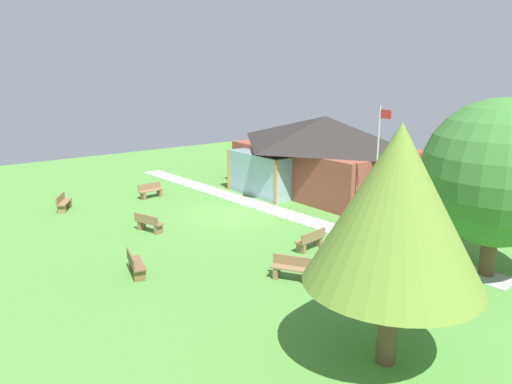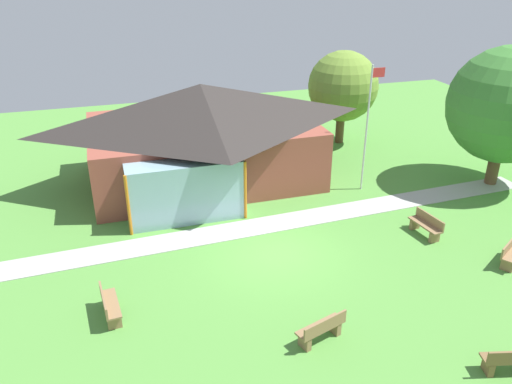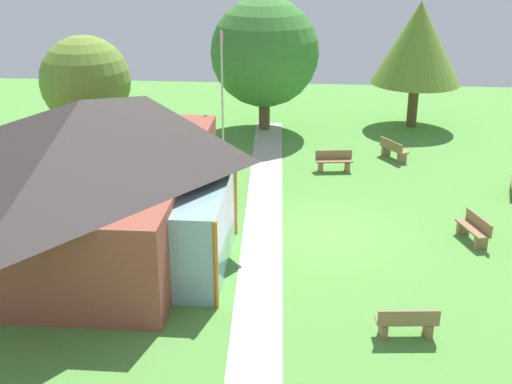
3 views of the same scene
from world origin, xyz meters
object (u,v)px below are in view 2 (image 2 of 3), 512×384
Objects in this scene: bench_mid_right at (426,226)px; tree_east_hedge at (507,105)px; pavilion at (202,132)px; bench_lawn_far_right at (512,253)px; bench_front_right at (512,361)px; bench_mid_left at (109,306)px; flagpole at (368,124)px; bench_front_center at (322,329)px; tree_behind_pavilion_right at (343,86)px.

bench_mid_right is 7.40m from tree_east_hedge.
pavilion is 7.40× the size of bench_lawn_far_right.
bench_mid_left is at bearing 165.65° from bench_front_right.
pavilion is 10.65m from bench_mid_right.
bench_front_right is at bearing 17.08° from bench_lawn_far_right.
flagpole reaches higher than bench_front_center.
bench_front_right is at bearing 55.92° from bench_mid_left.
bench_mid_right is at bearing -87.67° from bench_lawn_far_right.
bench_lawn_far_right is at bearing -5.58° from bench_front_center.
pavilion is at bearing 154.25° from flagpole.
bench_front_right is at bearing -70.95° from pavilion.
bench_front_right is 7.09m from bench_mid_right.
bench_front_right is at bearing -127.71° from tree_east_hedge.
bench_mid_left is 18.10m from tree_behind_pavilion_right.
pavilion is 7.29× the size of bench_mid_left.
bench_front_center is 16.92m from tree_behind_pavilion_right.
tree_east_hedge is at bearing -19.30° from pavilion.
bench_front_right is at bearing -98.53° from flagpole.
bench_mid_right is 0.30× the size of tree_behind_pavilion_right.
bench_front_right is 1.02× the size of bench_mid_left.
pavilion reaches higher than bench_mid_right.
bench_mid_left is (-11.47, -5.94, -2.73)m from flagpole.
tree_east_hedge is at bearing 14.67° from bench_front_center.
bench_lawn_far_right is 0.97× the size of bench_front_center.
flagpole is 3.70× the size of bench_mid_left.
bench_lawn_far_right is (1.71, -2.58, 0.00)m from bench_mid_right.
bench_mid_right is 7.54m from bench_front_center.
bench_front_right and bench_mid_left have the same top height.
tree_behind_pavilion_right reaches higher than bench_front_right.
bench_mid_left and bench_front_center have the same top height.
tree_east_hedge reaches higher than bench_front_center.
pavilion is 13.68m from bench_lawn_far_right.
bench_lawn_far_right is at bearing 62.66° from bench_front_right.
bench_mid_left is 11.90m from bench_mid_right.
bench_mid_right is (7.06, -7.73, -1.96)m from pavilion.
bench_mid_left is at bearing -165.02° from tree_east_hedge.
pavilion is 7.24× the size of bench_mid_right.
flagpole is 10.89m from bench_front_center.
tree_east_hedge reaches higher than pavilion.
pavilion is 12.17m from bench_front_center.
bench_front_center is (-7.93, -1.67, 0.00)m from bench_lawn_far_right.
bench_mid_left is at bearing -36.05° from bench_lawn_far_right.
tree_east_hedge reaches higher than bench_mid_left.
bench_front_center is at bearing -19.32° from bench_lawn_far_right.
flagpole reaches higher than bench_mid_left.
bench_front_right is 1.00× the size of bench_front_center.
bench_lawn_far_right is at bearing -73.78° from flagpole.
bench_mid_right and bench_lawn_far_right have the same top height.
tree_east_hedge reaches higher than bench_lawn_far_right.
bench_front_right is 17.94m from tree_behind_pavilion_right.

